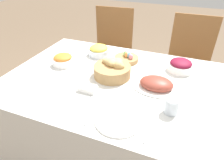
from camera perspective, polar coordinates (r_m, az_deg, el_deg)
The scene contains 16 objects.
ground_plane at distance 1.85m, azimuth 1.74°, elevation -20.21°, with size 12.00×12.00×0.00m, color brown.
dining_table at distance 1.56m, azimuth 1.98°, elevation -11.80°, with size 1.53×1.02×0.76m.
chair_far_right at distance 2.15m, azimuth 20.83°, elevation 4.42°, with size 0.42×0.42×0.98m.
chair_far_left at distance 2.28m, azimuth -0.20°, elevation 8.31°, with size 0.45×0.45×0.98m.
bread_basket at distance 1.34m, azimuth 0.19°, elevation 3.13°, with size 0.25×0.25×0.12m.
egg_basket at distance 1.55m, azimuth 4.19°, elevation 6.22°, with size 0.18×0.18×0.08m.
ham_platter at distance 1.26m, azimuth 12.51°, elevation -1.26°, with size 0.32×0.22×0.08m.
beet_salad_bowl at distance 1.49m, azimuth 18.99°, elevation 3.91°, with size 0.17×0.17×0.09m.
carrot_bowl at distance 1.53m, azimuth -13.79°, elevation 5.64°, with size 0.16×0.16×0.08m.
pineapple_bowl at distance 1.64m, azimuth -3.77°, elevation 8.44°, with size 0.17×0.17×0.09m.
dinner_plate at distance 1.02m, azimuth 1.89°, elevation -11.19°, with size 0.25×0.25×0.01m.
fork at distance 1.07m, azimuth -5.68°, elevation -9.22°, with size 0.02×0.20×0.00m.
knife at distance 1.00m, azimuth 10.08°, elevation -13.28°, with size 0.02×0.20×0.00m.
spoon at distance 1.00m, azimuth 11.80°, elevation -13.66°, with size 0.02×0.20×0.00m.
drinking_cup at distance 1.09m, azimuth 16.68°, elevation -7.08°, with size 0.07×0.07×0.09m.
butter_dish at distance 1.22m, azimuth -7.04°, elevation -2.41°, with size 0.11×0.07×0.03m.
Camera 1 is at (0.36, -1.05, 1.47)m, focal length 32.00 mm.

